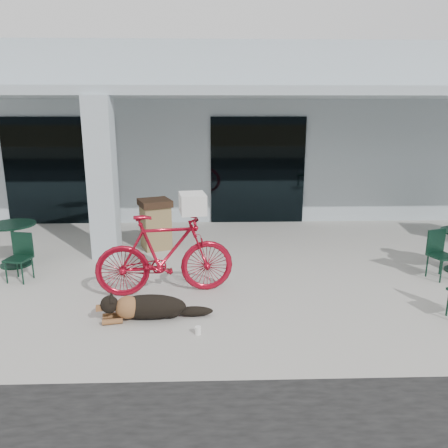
{
  "coord_description": "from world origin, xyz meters",
  "views": [
    {
      "loc": [
        0.59,
        -6.14,
        2.85
      ],
      "look_at": [
        0.81,
        0.94,
        1.0
      ],
      "focal_mm": 35.0,
      "sensor_mm": 36.0,
      "label": 1
    }
  ],
  "objects_px": {
    "cafe_chair_far_a": "(442,255)",
    "cafe_table_near": "(14,245)",
    "dog": "(150,305)",
    "cafe_chair_near": "(18,258)",
    "bicycle": "(165,255)",
    "trash_receptacle": "(156,224)"
  },
  "relations": [
    {
      "from": "cafe_chair_far_a",
      "to": "cafe_table_near",
      "type": "bearing_deg",
      "value": 154.33
    },
    {
      "from": "dog",
      "to": "cafe_chair_near",
      "type": "xyz_separation_m",
      "value": [
        -2.42,
        1.48,
        0.21
      ]
    },
    {
      "from": "bicycle",
      "to": "dog",
      "type": "xyz_separation_m",
      "value": [
        -0.15,
        -0.88,
        -0.45
      ]
    },
    {
      "from": "cafe_chair_near",
      "to": "trash_receptacle",
      "type": "relative_size",
      "value": 0.78
    },
    {
      "from": "trash_receptacle",
      "to": "cafe_chair_near",
      "type": "bearing_deg",
      "value": -139.68
    },
    {
      "from": "dog",
      "to": "cafe_chair_near",
      "type": "height_order",
      "value": "cafe_chair_near"
    },
    {
      "from": "cafe_table_near",
      "to": "trash_receptacle",
      "type": "relative_size",
      "value": 0.82
    },
    {
      "from": "cafe_table_near",
      "to": "cafe_chair_far_a",
      "type": "xyz_separation_m",
      "value": [
        7.7,
        -0.91,
        0.02
      ]
    },
    {
      "from": "cafe_chair_far_a",
      "to": "cafe_chair_near",
      "type": "bearing_deg",
      "value": 160.2
    },
    {
      "from": "cafe_table_near",
      "to": "cafe_chair_near",
      "type": "distance_m",
      "value": 0.9
    },
    {
      "from": "dog",
      "to": "cafe_chair_near",
      "type": "bearing_deg",
      "value": 137.72
    },
    {
      "from": "dog",
      "to": "cafe_table_near",
      "type": "height_order",
      "value": "cafe_table_near"
    },
    {
      "from": "cafe_chair_near",
      "to": "cafe_chair_far_a",
      "type": "relative_size",
      "value": 0.97
    },
    {
      "from": "cafe_table_near",
      "to": "cafe_chair_near",
      "type": "relative_size",
      "value": 1.05
    },
    {
      "from": "dog",
      "to": "trash_receptacle",
      "type": "relative_size",
      "value": 1.13
    },
    {
      "from": "cafe_chair_far_a",
      "to": "trash_receptacle",
      "type": "bearing_deg",
      "value": 140.75
    },
    {
      "from": "dog",
      "to": "bicycle",
      "type": "bearing_deg",
      "value": 69.66
    },
    {
      "from": "cafe_chair_far_a",
      "to": "dog",
      "type": "bearing_deg",
      "value": 176.71
    },
    {
      "from": "cafe_chair_near",
      "to": "dog",
      "type": "bearing_deg",
      "value": -19.93
    },
    {
      "from": "cafe_table_near",
      "to": "bicycle",
      "type": "bearing_deg",
      "value": -25.15
    },
    {
      "from": "cafe_chair_near",
      "to": "cafe_chair_far_a",
      "type": "bearing_deg",
      "value": 10.56
    },
    {
      "from": "cafe_table_near",
      "to": "dog",
      "type": "bearing_deg",
      "value": -38.74
    }
  ]
}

